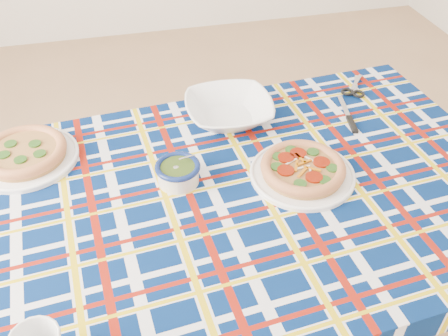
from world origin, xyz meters
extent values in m
plane|color=#A17953|center=(0.00, 0.00, 0.00)|extent=(4.00, 4.00, 0.00)
cube|color=brown|center=(-0.03, -0.45, 0.65)|extent=(1.49, 1.00, 0.04)
cylinder|color=brown|center=(-0.71, -0.11, 0.32)|extent=(0.05, 0.05, 0.63)
cylinder|color=brown|center=(0.59, 0.00, 0.32)|extent=(0.05, 0.05, 0.63)
imported|color=white|center=(0.03, -0.13, 0.70)|extent=(0.26, 0.26, 0.06)
camera|label=1|loc=(-0.27, -1.32, 1.51)|focal=40.00mm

